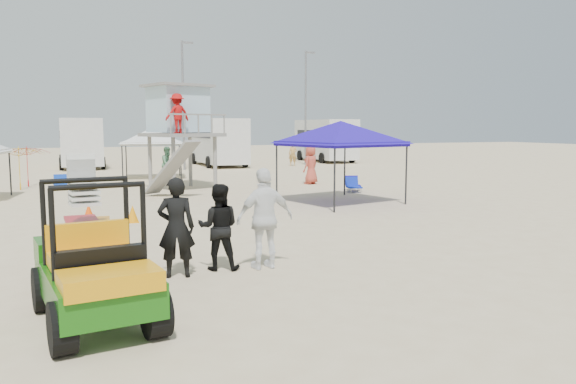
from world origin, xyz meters
name	(u,v)px	position (x,y,z in m)	size (l,w,h in m)	color
ground	(326,288)	(0.00, 0.00, 0.00)	(140.00, 140.00, 0.00)	beige
utility_cart	(93,259)	(-3.73, -0.37, 0.92)	(1.63, 2.75, 1.97)	#16570D
surf_trailer	(87,236)	(-3.72, 1.97, 0.81)	(1.41, 2.27, 2.00)	black
man_left	(176,227)	(-2.21, 1.67, 0.92)	(0.67, 0.44, 1.83)	black
man_mid	(219,227)	(-1.36, 1.92, 0.83)	(0.80, 0.63, 1.65)	black
man_right	(265,219)	(-0.51, 1.67, 0.98)	(1.14, 0.48, 1.95)	white
lifeguard_tower	(179,113)	(0.62, 16.00, 3.29)	(3.53, 3.53, 4.42)	gray
canopy_blue	(341,125)	(5.11, 9.53, 2.78)	(4.14, 4.14, 3.33)	black
canopy_white_c	(152,131)	(0.28, 21.80, 2.51)	(3.48, 3.48, 3.06)	black
umbrella_a	(28,166)	(-5.61, 19.55, 0.94)	(2.04, 2.08, 1.87)	red
umbrella_b	(20,168)	(-5.83, 18.23, 0.95)	(2.08, 2.12, 1.90)	gold
cone_near	(89,212)	(-3.44, 8.84, 0.25)	(0.34, 0.34, 0.50)	#FF4908
cone_far	(133,214)	(-2.29, 8.01, 0.25)	(0.34, 0.34, 0.50)	orange
beach_chair_a	(60,182)	(-4.25, 18.08, 0.31)	(0.60, 0.64, 0.64)	#1039AE
beach_chair_b	(353,185)	(7.10, 12.23, 0.31)	(0.60, 0.65, 0.64)	#102BB7
beach_chair_c	(353,183)	(7.37, 12.77, 0.31)	(0.68, 0.74, 0.64)	#190FA4
rv_mid_left	(81,141)	(-3.00, 31.49, 1.80)	(2.65, 6.50, 3.25)	silver
rv_mid_right	(218,140)	(6.00, 29.99, 1.80)	(2.64, 7.00, 3.25)	silver
rv_far_right	(325,138)	(15.00, 31.49, 1.80)	(2.64, 6.60, 3.25)	silver
light_pole_left	(183,106)	(3.00, 27.00, 4.00)	(0.14, 0.14, 8.00)	slate
light_pole_right	(306,108)	(12.00, 28.50, 4.00)	(0.14, 0.14, 8.00)	slate
distant_beachgoers	(160,166)	(0.23, 18.87, 0.86)	(20.18, 12.72, 1.84)	#BE8C47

